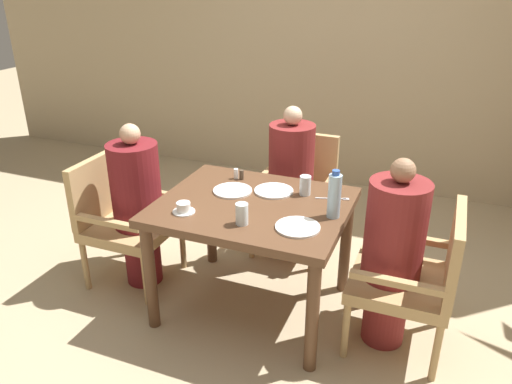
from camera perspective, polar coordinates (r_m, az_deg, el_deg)
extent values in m
plane|color=tan|center=(3.28, -0.30, -12.84)|extent=(16.00, 16.00, 0.00)
cube|color=tan|center=(4.79, 10.17, 16.97)|extent=(8.00, 0.06, 2.80)
cube|color=brown|center=(2.91, -0.33, -1.69)|extent=(1.09, 0.91, 0.05)
cylinder|color=brown|center=(2.99, -12.00, -9.50)|extent=(0.07, 0.07, 0.68)
cylinder|color=brown|center=(2.65, 6.44, -13.99)|extent=(0.07, 0.07, 0.68)
cylinder|color=brown|center=(3.57, -5.19, -3.13)|extent=(0.07, 0.07, 0.68)
cylinder|color=brown|center=(3.29, 10.20, -5.97)|extent=(0.07, 0.07, 0.68)
cube|color=tan|center=(3.44, -13.93, -3.92)|extent=(0.53, 0.53, 0.07)
cube|color=tan|center=(3.47, -17.64, 0.46)|extent=(0.05, 0.53, 0.42)
cube|color=tan|center=(3.55, -11.95, -0.01)|extent=(0.48, 0.04, 0.04)
cube|color=tan|center=(3.20, -16.68, -3.35)|extent=(0.48, 0.04, 0.04)
cylinder|color=tan|center=(3.59, -8.38, -6.03)|extent=(0.04, 0.04, 0.36)
cylinder|color=tan|center=(3.26, -12.48, -9.82)|extent=(0.04, 0.04, 0.36)
cylinder|color=tan|center=(3.83, -14.52, -4.59)|extent=(0.04, 0.04, 0.36)
cylinder|color=tan|center=(3.52, -18.92, -7.93)|extent=(0.04, 0.04, 0.36)
cylinder|color=maroon|center=(3.49, -12.82, -6.72)|extent=(0.24, 0.24, 0.43)
cylinder|color=maroon|center=(3.27, -13.61, 0.73)|extent=(0.32, 0.32, 0.56)
sphere|color=tan|center=(3.15, -14.21, 6.45)|extent=(0.13, 0.13, 0.13)
cube|color=tan|center=(3.70, 4.20, -1.10)|extent=(0.53, 0.53, 0.07)
cube|color=tan|center=(3.82, 5.44, 3.71)|extent=(0.53, 0.05, 0.42)
cube|color=tan|center=(3.58, 8.00, 0.53)|extent=(0.04, 0.48, 0.04)
cube|color=tan|center=(3.71, 0.68, 1.66)|extent=(0.04, 0.48, 0.04)
cylinder|color=tan|center=(3.55, 6.55, -6.35)|extent=(0.04, 0.04, 0.36)
cylinder|color=tan|center=(3.67, -0.52, -5.01)|extent=(0.04, 0.04, 0.36)
cylinder|color=tan|center=(3.95, 8.40, -3.10)|extent=(0.04, 0.04, 0.36)
cylinder|color=tan|center=(4.06, 1.98, -2.01)|extent=(0.04, 0.04, 0.36)
cylinder|color=maroon|center=(3.73, 3.83, -3.97)|extent=(0.24, 0.24, 0.43)
cylinder|color=maroon|center=(3.52, 4.06, 3.22)|extent=(0.32, 0.32, 0.57)
sphere|color=beige|center=(3.41, 4.23, 8.71)|extent=(0.13, 0.13, 0.13)
cube|color=tan|center=(2.89, 16.12, -9.93)|extent=(0.53, 0.53, 0.07)
cube|color=tan|center=(2.77, 21.74, -6.45)|extent=(0.05, 0.53, 0.42)
cube|color=tan|center=(2.60, 15.86, -9.97)|extent=(0.48, 0.04, 0.04)
cube|color=tan|center=(3.03, 17.02, -5.02)|extent=(0.48, 0.04, 0.04)
cylinder|color=tan|center=(2.85, 10.20, -15.24)|extent=(0.04, 0.04, 0.36)
cylinder|color=tan|center=(3.23, 12.01, -10.19)|extent=(0.04, 0.04, 0.36)
cylinder|color=tan|center=(2.83, 19.89, -16.84)|extent=(0.04, 0.04, 0.36)
cylinder|color=tan|center=(3.21, 20.41, -11.54)|extent=(0.04, 0.04, 0.36)
cylinder|color=maroon|center=(3.00, 14.56, -12.61)|extent=(0.24, 0.24, 0.43)
cylinder|color=maroon|center=(2.74, 15.63, -4.28)|extent=(0.32, 0.32, 0.56)
sphere|color=#997051|center=(2.60, 16.46, 2.37)|extent=(0.13, 0.13, 0.13)
cylinder|color=white|center=(3.04, 2.05, 0.14)|extent=(0.24, 0.24, 0.01)
cylinder|color=white|center=(2.63, 4.78, -4.02)|extent=(0.24, 0.24, 0.01)
cylinder|color=white|center=(3.04, -2.69, 0.16)|extent=(0.24, 0.24, 0.01)
cylinder|color=white|center=(2.81, -8.25, -2.24)|extent=(0.13, 0.13, 0.01)
cylinder|color=white|center=(2.80, -8.28, -1.69)|extent=(0.08, 0.08, 0.05)
cylinder|color=#A3C6DB|center=(2.72, 8.92, -0.51)|extent=(0.07, 0.07, 0.25)
cylinder|color=#3359B2|center=(2.66, 9.11, 2.16)|extent=(0.04, 0.04, 0.03)
cylinder|color=silver|center=(2.64, -1.63, -2.52)|extent=(0.07, 0.07, 0.12)
cylinder|color=silver|center=(2.99, 5.65, 0.76)|extent=(0.07, 0.07, 0.12)
cylinder|color=white|center=(3.22, -2.30, 2.11)|extent=(0.03, 0.03, 0.07)
cylinder|color=#4C3D2D|center=(3.21, -1.66, 1.98)|extent=(0.03, 0.03, 0.06)
cube|color=silver|center=(2.98, 8.52, -0.74)|extent=(0.18, 0.06, 0.00)
cube|color=silver|center=(2.99, 10.25, -0.80)|extent=(0.04, 0.03, 0.00)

